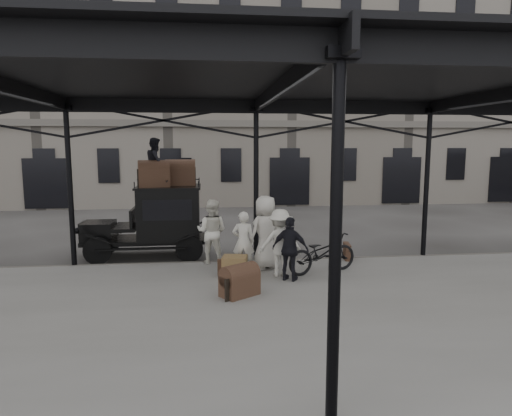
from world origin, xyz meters
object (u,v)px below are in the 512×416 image
at_px(porter_left, 243,241).
at_px(bicycle, 322,253).
at_px(taxi, 159,218).
at_px(porter_official, 290,249).
at_px(steamer_trunk_platform, 240,282).
at_px(steamer_trunk_roof_near, 154,176).

xyz_separation_m(porter_left, bicycle, (1.99, -0.38, -0.27)).
bearing_deg(porter_left, taxi, -36.72).
bearing_deg(bicycle, porter_official, 101.88).
distance_m(porter_left, steamer_trunk_platform, 2.01).
xyz_separation_m(porter_official, bicycle, (0.94, 0.58, -0.26)).
height_order(taxi, porter_official, taxi).
distance_m(porter_left, porter_official, 1.42).
relative_size(bicycle, steamer_trunk_platform, 2.47).
bearing_deg(porter_official, steamer_trunk_platform, 66.38).
height_order(porter_official, steamer_trunk_roof_near, steamer_trunk_roof_near).
height_order(porter_left, bicycle, porter_left).
relative_size(taxi, porter_left, 2.33).
distance_m(steamer_trunk_roof_near, steamer_trunk_platform, 5.03).
bearing_deg(steamer_trunk_roof_near, porter_official, -50.85).
bearing_deg(taxi, steamer_trunk_platform, -63.64).
height_order(bicycle, steamer_trunk_roof_near, steamer_trunk_roof_near).
bearing_deg(porter_official, steamer_trunk_roof_near, -11.61).
bearing_deg(bicycle, steamer_trunk_platform, 105.09).
xyz_separation_m(taxi, bicycle, (4.35, -2.72, -0.54)).
xyz_separation_m(porter_official, steamer_trunk_platform, (-1.30, -0.97, -0.48)).
distance_m(bicycle, steamer_trunk_roof_near, 5.40).
height_order(taxi, steamer_trunk_platform, taxi).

